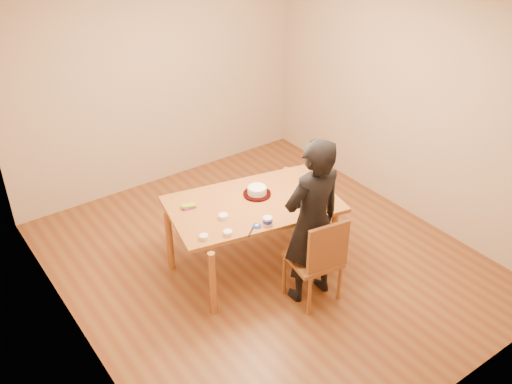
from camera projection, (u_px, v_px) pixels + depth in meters
room_shell at (246, 136)px, 5.69m from camera, size 4.00×4.50×2.70m
dining_table at (253, 204)px, 5.77m from camera, size 1.86×1.33×0.04m
dining_chair at (313, 259)px, 5.45m from camera, size 0.52×0.52×0.04m
cake_plate at (257, 194)px, 5.87m from camera, size 0.29×0.29×0.02m
cake at (257, 191)px, 5.85m from camera, size 0.20×0.20×0.06m
frosting_dome at (257, 187)px, 5.83m from camera, size 0.19×0.19×0.03m
frosting_tub at (268, 221)px, 5.40m from camera, size 0.09×0.09×0.08m
frosting_lid at (257, 226)px, 5.39m from camera, size 0.09×0.09×0.01m
frosting_dollop at (257, 225)px, 5.38m from camera, size 0.04×0.04×0.02m
ramekin_green at (228, 233)px, 5.27m from camera, size 0.08×0.08×0.04m
ramekin_yellow at (223, 216)px, 5.50m from camera, size 0.09×0.09×0.04m
ramekin_multi at (204, 237)px, 5.22m from camera, size 0.08×0.08×0.04m
candy_box_pink at (189, 207)px, 5.66m from camera, size 0.14×0.08×0.02m
candy_box_green at (189, 206)px, 5.65m from camera, size 0.14×0.10×0.02m
spatula at (251, 232)px, 5.31m from camera, size 0.13×0.10×0.01m
person at (312, 222)px, 5.27m from camera, size 0.65×0.45×1.71m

